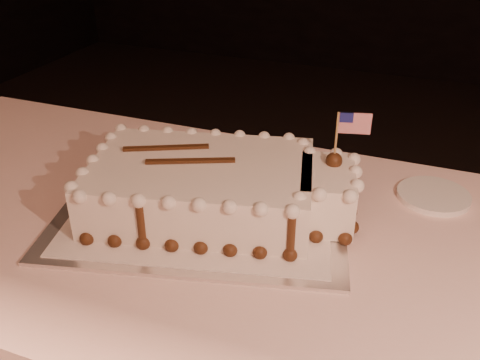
% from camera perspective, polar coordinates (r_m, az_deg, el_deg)
% --- Properties ---
extents(cake_board, '(0.65, 0.54, 0.01)m').
position_cam_1_polar(cake_board, '(1.07, -4.00, -3.25)').
color(cake_board, silver).
rests_on(cake_board, banquet_table).
extents(doily, '(0.58, 0.49, 0.00)m').
position_cam_1_polar(doily, '(1.07, -4.01, -3.03)').
color(doily, white).
rests_on(doily, cake_board).
extents(sheet_cake, '(0.55, 0.38, 0.21)m').
position_cam_1_polar(sheet_cake, '(1.04, -2.49, -0.75)').
color(sheet_cake, white).
rests_on(sheet_cake, doily).
extents(side_plate, '(0.15, 0.15, 0.01)m').
position_cam_1_polar(side_plate, '(1.19, 19.94, -1.57)').
color(side_plate, white).
rests_on(side_plate, banquet_table).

